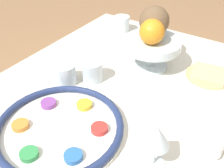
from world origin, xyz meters
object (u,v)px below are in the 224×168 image
(fruit_stand, at_px, (152,46))
(cup_near, at_px, (92,71))
(wine_glass, at_px, (156,137))
(seder_plate, at_px, (60,127))
(cup_far, at_px, (122,24))
(cup_mid, at_px, (66,74))
(orange_fruit, at_px, (152,32))
(coconut, at_px, (154,21))
(bread_plate, at_px, (208,75))
(napkin_roll, at_px, (221,134))

(fruit_stand, distance_m, cup_near, 0.23)
(wine_glass, relative_size, cup_near, 1.80)
(wine_glass, bearing_deg, seder_plate, 99.62)
(cup_near, distance_m, cup_far, 0.41)
(cup_near, height_order, cup_mid, same)
(orange_fruit, height_order, coconut, coconut)
(cup_near, bearing_deg, bread_plate, -54.44)
(wine_glass, xyz_separation_m, napkin_roll, (0.16, -0.12, -0.07))
(cup_near, bearing_deg, napkin_roll, -95.18)
(wine_glass, xyz_separation_m, fruit_stand, (0.39, 0.20, -0.01))
(seder_plate, xyz_separation_m, cup_mid, (0.18, 0.14, 0.02))
(cup_far, bearing_deg, coconut, -125.89)
(bread_plate, height_order, cup_near, cup_near)
(wine_glass, xyz_separation_m, coconut, (0.42, 0.22, 0.07))
(fruit_stand, xyz_separation_m, cup_mid, (-0.25, 0.19, -0.05))
(orange_fruit, height_order, cup_near, orange_fruit)
(coconut, bearing_deg, seder_plate, 175.01)
(orange_fruit, bearing_deg, coconut, 20.46)
(orange_fruit, distance_m, cup_near, 0.24)
(seder_plate, xyz_separation_m, orange_fruit, (0.40, -0.06, 0.14))
(orange_fruit, height_order, cup_far, orange_fruit)
(seder_plate, relative_size, cup_mid, 4.90)
(wine_glass, relative_size, bread_plate, 0.82)
(fruit_stand, bearing_deg, wine_glass, -152.51)
(cup_near, bearing_deg, seder_plate, -163.83)
(wine_glass, bearing_deg, bread_plate, -0.23)
(seder_plate, height_order, bread_plate, seder_plate)
(fruit_stand, xyz_separation_m, orange_fruit, (-0.03, -0.01, 0.07))
(coconut, relative_size, cup_far, 1.49)
(coconut, bearing_deg, cup_mid, 148.10)
(bread_plate, bearing_deg, coconut, 94.38)
(napkin_roll, bearing_deg, wine_glass, 144.47)
(orange_fruit, bearing_deg, wine_glass, -151.58)
(napkin_roll, distance_m, cup_mid, 0.51)
(seder_plate, relative_size, napkin_roll, 2.42)
(wine_glass, height_order, bread_plate, wine_glass)
(seder_plate, height_order, coconut, coconut)
(wine_glass, xyz_separation_m, cup_mid, (0.14, 0.40, -0.06))
(napkin_roll, bearing_deg, seder_plate, 118.76)
(seder_plate, bearing_deg, cup_near, 16.17)
(seder_plate, distance_m, orange_fruit, 0.43)
(bread_plate, xyz_separation_m, cup_mid, (-0.30, 0.40, 0.03))
(fruit_stand, bearing_deg, cup_mid, 142.10)
(fruit_stand, relative_size, coconut, 1.93)
(napkin_roll, relative_size, cup_near, 2.03)
(wine_glass, relative_size, fruit_stand, 0.63)
(coconut, bearing_deg, cup_far, 54.11)
(wine_glass, bearing_deg, orange_fruit, 28.42)
(seder_plate, xyz_separation_m, coconut, (0.47, -0.04, 0.15))
(wine_glass, distance_m, fruit_stand, 0.44)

